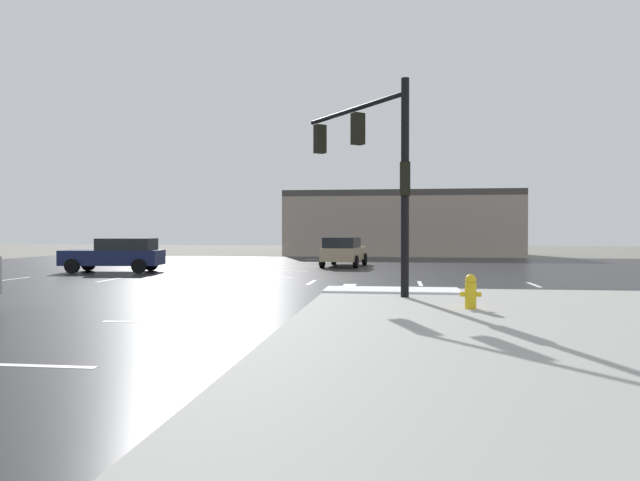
{
  "coord_description": "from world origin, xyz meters",
  "views": [
    {
      "loc": [
        5.13,
        -21.65,
        1.91
      ],
      "look_at": [
        1.7,
        4.81,
        1.51
      ],
      "focal_mm": 32.99,
      "sensor_mm": 36.0,
      "label": 1
    }
  ],
  "objects": [
    {
      "name": "ground_plane",
      "position": [
        0.0,
        0.0,
        0.0
      ],
      "size": [
        120.0,
        120.0,
        0.0
      ],
      "primitive_type": "plane",
      "color": "slate"
    },
    {
      "name": "road_asphalt",
      "position": [
        0.0,
        0.0,
        0.01
      ],
      "size": [
        44.0,
        44.0,
        0.02
      ],
      "primitive_type": "cube",
      "color": "#232326",
      "rests_on": "ground_plane"
    },
    {
      "name": "snow_strip_curbside",
      "position": [
        5.0,
        -4.0,
        0.17
      ],
      "size": [
        4.0,
        1.6,
        0.06
      ],
      "primitive_type": "cube",
      "color": "white",
      "rests_on": "sidewalk_corner"
    },
    {
      "name": "lane_markings",
      "position": [
        1.2,
        -1.38,
        0.02
      ],
      "size": [
        36.15,
        36.15,
        0.01
      ],
      "color": "silver",
      "rests_on": "road_asphalt"
    },
    {
      "name": "traffic_signal_mast",
      "position": [
        4.51,
        -4.48,
        4.1
      ],
      "size": [
        3.29,
        4.22,
        5.92
      ],
      "rotation": [
        0.0,
        0.0,
        2.23
      ],
      "color": "black",
      "rests_on": "sidewalk_corner"
    },
    {
      "name": "fire_hydrant",
      "position": [
        6.84,
        -7.82,
        0.54
      ],
      "size": [
        0.48,
        0.26,
        0.79
      ],
      "color": "gold",
      "rests_on": "sidewalk_corner"
    },
    {
      "name": "strip_building_background",
      "position": [
        5.55,
        27.88,
        2.6
      ],
      "size": [
        18.73,
        8.0,
        5.19
      ],
      "color": "gray",
      "rests_on": "ground_plane"
    },
    {
      "name": "sedan_tan",
      "position": [
        2.28,
        10.38,
        0.85
      ],
      "size": [
        2.37,
        4.66,
        1.58
      ],
      "rotation": [
        0.0,
        0.0,
        1.47
      ],
      "color": "tan",
      "rests_on": "road_asphalt"
    },
    {
      "name": "sedan_navy",
      "position": [
        -7.9,
        4.44,
        0.85
      ],
      "size": [
        4.68,
        2.42,
        1.58
      ],
      "rotation": [
        0.0,
        0.0,
        3.25
      ],
      "color": "#141E47",
      "rests_on": "road_asphalt"
    }
  ]
}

